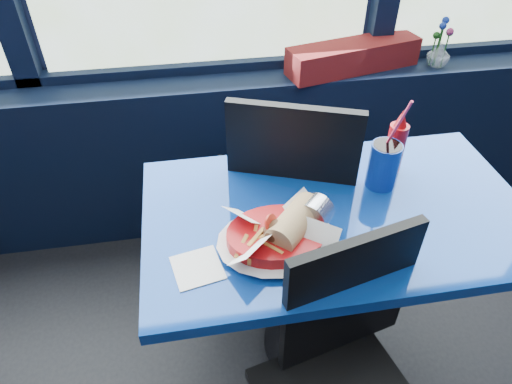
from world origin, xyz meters
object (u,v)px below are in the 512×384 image
object	(u,v)px
planter_box	(353,56)
food_basket	(280,234)
near_table	(331,250)
flower_vase	(439,52)
ketchup_bottle	(396,145)
chair_near_front	(344,368)
chair_near_back	(270,191)
soda_cup	(384,164)

from	to	relation	value
planter_box	food_basket	world-z (taller)	planter_box
near_table	flower_vase	world-z (taller)	flower_vase
flower_vase	ketchup_bottle	size ratio (longest dim) A/B	0.94
chair_near_front	chair_near_back	distance (m)	0.72
chair_near_front	soda_cup	xyz separation A→B (m)	(0.25, 0.49, 0.31)
chair_near_back	food_basket	distance (m)	0.48
chair_near_back	ketchup_bottle	bearing A→B (deg)	-179.93
food_basket	soda_cup	xyz separation A→B (m)	(0.38, 0.21, 0.04)
chair_near_back	soda_cup	bearing A→B (deg)	166.98
flower_vase	soda_cup	bearing A→B (deg)	-127.14
near_table	chair_near_front	bearing A→B (deg)	-101.11
near_table	chair_near_back	size ratio (longest dim) A/B	1.18
near_table	ketchup_bottle	world-z (taller)	ketchup_bottle
chair_near_back	ketchup_bottle	size ratio (longest dim) A/B	4.35
ketchup_bottle	chair_near_back	bearing A→B (deg)	159.45
near_table	flower_vase	size ratio (longest dim) A/B	5.49
soda_cup	food_basket	bearing A→B (deg)	-151.25
chair_near_back	ketchup_bottle	distance (m)	0.50
food_basket	soda_cup	distance (m)	0.44
chair_near_back	planter_box	size ratio (longest dim) A/B	1.66
chair_near_front	planter_box	xyz separation A→B (m)	(0.40, 1.25, 0.34)
near_table	flower_vase	xyz separation A→B (m)	(0.72, 0.82, 0.30)
flower_vase	food_basket	world-z (taller)	flower_vase
chair_near_front	planter_box	distance (m)	1.35
chair_near_back	ketchup_bottle	xyz separation A→B (m)	(0.39, -0.15, 0.27)
chair_near_front	planter_box	world-z (taller)	planter_box
planter_box	soda_cup	world-z (taller)	soda_cup
flower_vase	planter_box	bearing A→B (deg)	175.30
ketchup_bottle	chair_near_front	bearing A→B (deg)	-119.49
flower_vase	ketchup_bottle	distance (m)	0.81
ketchup_bottle	soda_cup	bearing A→B (deg)	-133.38
food_basket	ketchup_bottle	distance (m)	0.53
soda_cup	ketchup_bottle	bearing A→B (deg)	46.62
planter_box	flower_vase	world-z (taller)	flower_vase
near_table	food_basket	size ratio (longest dim) A/B	3.16
food_basket	ketchup_bottle	world-z (taller)	ketchup_bottle
planter_box	food_basket	size ratio (longest dim) A/B	1.61
food_basket	soda_cup	bearing A→B (deg)	6.09
near_table	soda_cup	world-z (taller)	soda_cup
near_table	chair_near_back	world-z (taller)	chair_near_back
food_basket	ketchup_bottle	xyz separation A→B (m)	(0.45, 0.28, 0.06)
near_table	planter_box	size ratio (longest dim) A/B	1.96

